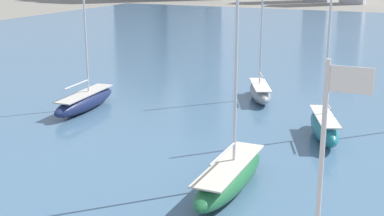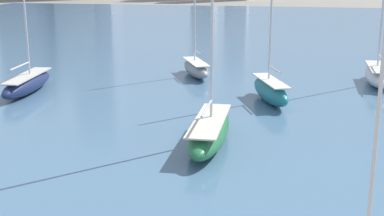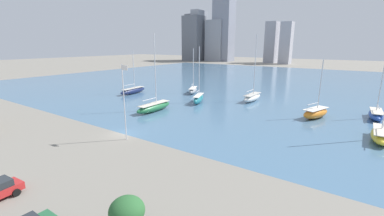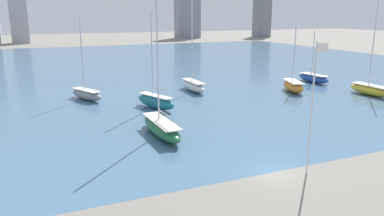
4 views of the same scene
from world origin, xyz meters
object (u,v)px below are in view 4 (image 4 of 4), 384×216
Objects in this scene: sailboat_orange at (293,86)px; flag_pole at (313,105)px; sailboat_white at (193,85)px; sailboat_gray at (87,94)px; sailboat_yellow at (371,89)px; sailboat_green at (161,127)px; sailboat_teal at (156,101)px; sailboat_blue at (313,78)px.

flag_pole is at bearing -107.11° from sailboat_orange.
sailboat_white reaches higher than sailboat_gray.
sailboat_gray is at bearing 179.33° from sailboat_white.
sailboat_orange is 0.87× the size of sailboat_gray.
sailboat_green is at bearing -171.49° from sailboat_yellow.
sailboat_teal is at bearing 100.18° from flag_pole.
sailboat_yellow reaches higher than sailboat_gray.
sailboat_white is 25.38m from sailboat_green.
flag_pole is 1.11× the size of sailboat_blue.
sailboat_blue is at bearing 50.94° from sailboat_orange.
flag_pole is 36.17m from sailboat_orange.
sailboat_white is 30.22m from sailboat_yellow.
sailboat_orange is at bearing 53.79° from flag_pole.
sailboat_green is (-39.59, -6.50, 0.02)m from sailboat_yellow.
sailboat_teal is at bearing -171.67° from sailboat_blue.
sailboat_yellow is at bearing -43.84° from sailboat_gray.
sailboat_orange is at bearing -16.83° from sailboat_teal.
flag_pole is 17.68m from sailboat_green.
sailboat_green is at bearing -135.25° from sailboat_orange.
sailboat_blue is (-0.55, 13.60, -0.10)m from sailboat_yellow.
flag_pole is at bearing -100.63° from sailboat_teal.
sailboat_teal reaches higher than sailboat_blue.
sailboat_teal is 1.33× the size of sailboat_blue.
sailboat_gray is at bearing -173.96° from sailboat_orange.
sailboat_teal is at bearing -74.09° from sailboat_gray.
sailboat_white is 18.45m from sailboat_gray.
sailboat_gray is at bearing 159.96° from sailboat_yellow.
sailboat_white is 1.60× the size of sailboat_blue.
sailboat_yellow is 47.27m from sailboat_gray.
sailboat_white reaches higher than sailboat_yellow.
sailboat_yellow is at bearing 8.37° from sailboat_green.
sailboat_green is at bearing -120.95° from sailboat_white.
sailboat_gray is at bearing 109.72° from sailboat_teal.
sailboat_green is 1.59× the size of sailboat_blue.
sailboat_yellow is 13.61m from sailboat_blue.
sailboat_green is at bearing -156.79° from sailboat_blue.
sailboat_gray is 44.13m from sailboat_blue.
sailboat_orange is (21.15, 28.90, -5.08)m from flag_pole.
sailboat_orange reaches higher than sailboat_blue.
sailboat_yellow is at bearing -91.71° from sailboat_blue.
flag_pole is at bearing -135.50° from sailboat_blue.
sailboat_teal is at bearing -156.92° from sailboat_orange.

